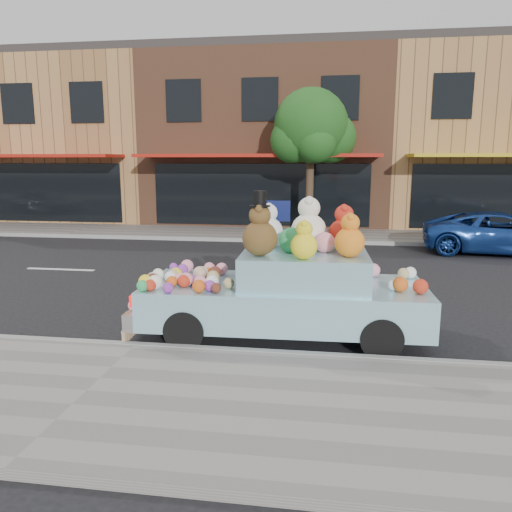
# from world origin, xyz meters

# --- Properties ---
(ground) EXTENTS (120.00, 120.00, 0.00)m
(ground) POSITION_xyz_m (0.00, 0.00, 0.00)
(ground) COLOR black
(ground) RESTS_ON ground
(near_sidewalk) EXTENTS (60.00, 3.00, 0.12)m
(near_sidewalk) POSITION_xyz_m (0.00, -6.50, 0.06)
(near_sidewalk) COLOR gray
(near_sidewalk) RESTS_ON ground
(far_sidewalk) EXTENTS (60.00, 3.00, 0.12)m
(far_sidewalk) POSITION_xyz_m (0.00, 6.50, 0.06)
(far_sidewalk) COLOR gray
(far_sidewalk) RESTS_ON ground
(near_kerb) EXTENTS (60.00, 0.12, 0.13)m
(near_kerb) POSITION_xyz_m (0.00, -5.00, 0.07)
(near_kerb) COLOR gray
(near_kerb) RESTS_ON ground
(far_kerb) EXTENTS (60.00, 0.12, 0.13)m
(far_kerb) POSITION_xyz_m (0.00, 5.00, 0.07)
(far_kerb) COLOR gray
(far_kerb) RESTS_ON ground
(storefront_left) EXTENTS (10.00, 9.80, 7.30)m
(storefront_left) POSITION_xyz_m (-10.00, 11.97, 3.64)
(storefront_left) COLOR #A87846
(storefront_left) RESTS_ON ground
(storefront_mid) EXTENTS (10.00, 9.80, 7.30)m
(storefront_mid) POSITION_xyz_m (0.00, 11.97, 3.64)
(storefront_mid) COLOR brown
(storefront_mid) RESTS_ON ground
(storefront_right) EXTENTS (10.00, 9.80, 7.30)m
(storefront_right) POSITION_xyz_m (10.00, 11.97, 3.64)
(storefront_right) COLOR #A87846
(storefront_right) RESTS_ON ground
(street_tree) EXTENTS (3.00, 2.70, 5.22)m
(street_tree) POSITION_xyz_m (2.03, 6.55, 3.69)
(street_tree) COLOR #38281C
(street_tree) RESTS_ON ground
(car_blue) EXTENTS (4.64, 2.59, 1.23)m
(car_blue) POSITION_xyz_m (7.76, 3.94, 0.61)
(car_blue) COLOR #1B4096
(car_blue) RESTS_ON ground
(art_car) EXTENTS (4.53, 1.88, 2.30)m
(art_car) POSITION_xyz_m (2.08, -4.02, 0.80)
(art_car) COLOR black
(art_car) RESTS_ON ground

